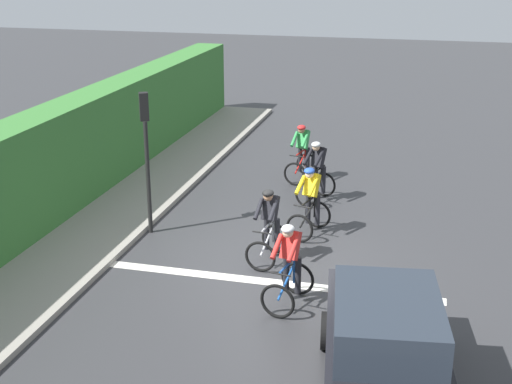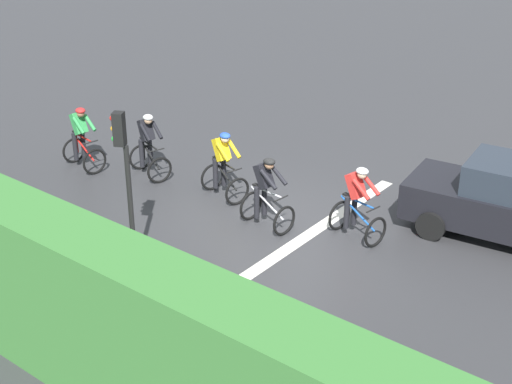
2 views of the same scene
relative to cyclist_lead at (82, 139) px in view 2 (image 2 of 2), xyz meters
The scene contains 10 objects.
ground_plane 5.86m from the cyclist_lead, 84.19° to the right, with size 80.00×80.00×0.00m, color #333335.
sidewalk_kerb 5.73m from the cyclist_lead, 138.41° to the right, with size 2.80×24.55×0.12m, color gray.
road_marking_stop_line 6.73m from the cyclist_lead, 84.96° to the right, with size 7.00×0.30×0.01m, color silver.
cyclist_lead is the anchor object (origin of this frame).
cyclist_second 1.84m from the cyclist_lead, 67.03° to the right, with size 0.97×1.23×1.66m.
cyclist_mid 4.08m from the cyclist_lead, 76.62° to the right, with size 0.93×1.22×1.66m.
cyclist_fourth 5.69m from the cyclist_lead, 86.29° to the right, with size 0.80×1.15×1.66m.
cyclist_trailing 7.58m from the cyclist_lead, 81.10° to the right, with size 0.86×1.18×1.66m.
car_black 10.49m from the cyclist_lead, 72.72° to the right, with size 2.30×4.29×1.76m.
traffic_light_near_crossing 5.67m from the cyclist_lead, 120.24° to the right, with size 0.27×0.29×3.34m.
Camera 2 is at (-11.95, -8.88, 7.96)m, focal length 52.98 mm.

